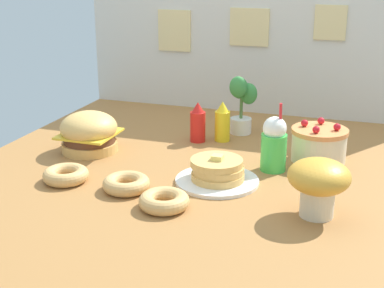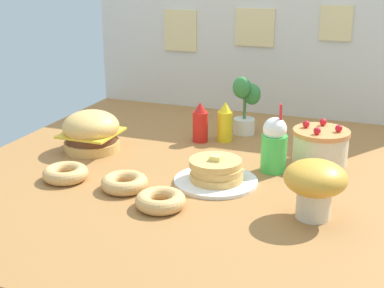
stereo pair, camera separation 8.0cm
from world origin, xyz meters
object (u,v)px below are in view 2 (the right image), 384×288
Objects in this scene: burger at (91,132)px; donut_chocolate at (124,182)px; donut_vanilla at (161,200)px; ketchup_bottle at (200,123)px; mushroom_stool at (315,183)px; donut_pink_glaze at (65,173)px; potted_plant at (245,103)px; pancake_stack at (216,173)px; layer_cake at (320,146)px; cream_soda_cup at (274,145)px; mustard_bottle at (225,123)px.

donut_chocolate is at bearing -45.48° from burger.
donut_vanilla is at bearing -27.21° from donut_chocolate.
ketchup_bottle is 1.00m from mushroom_stool.
donut_pink_glaze is (-0.37, -0.71, -0.07)m from ketchup_bottle.
donut_pink_glaze is 1.09m from potted_plant.
donut_vanilla is at bearing -111.71° from pancake_stack.
layer_cake reaches higher than pancake_stack.
cream_soda_cup is (0.93, 0.04, 0.03)m from burger.
pancake_stack is 1.70× the size of mustard_bottle.
cream_soda_cup is at bearing -133.79° from layer_cake.
burger is at bearing -145.33° from ketchup_bottle.
cream_soda_cup is 0.98× the size of potted_plant.
burger reaches higher than pancake_stack.
layer_cake is 0.54m from mustard_bottle.
ketchup_bottle is at bearing 116.67° from pancake_stack.
layer_cake is at bearing 31.26° from donut_pink_glaze.
mustard_bottle is 0.66× the size of potted_plant.
pancake_stack is at bearing 17.56° from donut_pink_glaze.
burger is at bearing 134.52° from donut_chocolate.
donut_chocolate and donut_vanilla have the same top height.
mustard_bottle is at bearing 32.73° from burger.
donut_vanilla is at bearing -92.78° from potted_plant.
burger is at bearing 140.05° from donut_vanilla.
donut_pink_glaze is at bearing -152.92° from cream_soda_cup.
ketchup_bottle reaches higher than burger.
donut_pink_glaze is at bearing -122.81° from mustard_bottle.
burger is at bearing -177.70° from cream_soda_cup.
layer_cake is 1.25× the size of ketchup_bottle.
pancake_stack is (0.73, -0.19, -0.05)m from burger.
layer_cake is 0.83× the size of cream_soda_cup.
mushroom_stool is (0.25, -0.42, 0.01)m from cream_soda_cup.
ketchup_bottle is at bearing 171.50° from layer_cake.
cream_soda_cup reaches higher than donut_pink_glaze.
layer_cake is at bearing 95.90° from mushroom_stool.
burger is 1.43× the size of donut_vanilla.
layer_cake is at bearing -16.03° from mustard_bottle.
donut_vanilla is at bearing -39.95° from burger.
cream_soda_cup reaches higher than burger.
burger is 0.79m from donut_vanilla.
potted_plant reaches higher than mustard_bottle.
donut_chocolate is (0.39, -0.39, -0.07)m from burger.
layer_cake is 0.56m from potted_plant.
donut_vanilla is (-0.51, -0.73, -0.05)m from layer_cake.
layer_cake reaches higher than donut_vanilla.
layer_cake is 0.82× the size of potted_plant.
cream_soda_cup is (0.46, -0.29, 0.03)m from ketchup_bottle.
mushroom_stool is (0.52, -0.92, -0.04)m from potted_plant.
pancake_stack is 0.74m from potted_plant.
cream_soda_cup is 1.61× the size of donut_pink_glaze.
ketchup_bottle is at bearing 135.05° from mushroom_stool.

